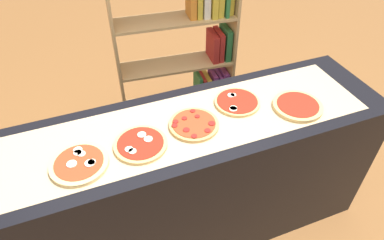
# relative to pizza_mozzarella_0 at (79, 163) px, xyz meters

# --- Properties ---
(ground_plane) EXTENTS (12.00, 12.00, 0.00)m
(ground_plane) POSITION_rel_pizza_mozzarella_0_xyz_m (0.59, 0.09, -0.96)
(ground_plane) COLOR brown
(counter) EXTENTS (2.21, 0.62, 0.95)m
(counter) POSITION_rel_pizza_mozzarella_0_xyz_m (0.59, 0.09, -0.49)
(counter) COLOR black
(counter) RESTS_ON ground_plane
(parchment_paper) EXTENTS (1.91, 0.48, 0.00)m
(parchment_paper) POSITION_rel_pizza_mozzarella_0_xyz_m (0.59, 0.09, -0.01)
(parchment_paper) COLOR tan
(parchment_paper) RESTS_ON counter
(pizza_mozzarella_0) EXTENTS (0.27, 0.27, 0.03)m
(pizza_mozzarella_0) POSITION_rel_pizza_mozzarella_0_xyz_m (0.00, 0.00, 0.00)
(pizza_mozzarella_0) COLOR #E5C17F
(pizza_mozzarella_0) RESTS_ON parchment_paper
(pizza_mozzarella_1) EXTENTS (0.26, 0.26, 0.02)m
(pizza_mozzarella_1) POSITION_rel_pizza_mozzarella_0_xyz_m (0.29, 0.02, -0.00)
(pizza_mozzarella_1) COLOR #DBB26B
(pizza_mozzarella_1) RESTS_ON parchment_paper
(pizza_pepperoni_2) EXTENTS (0.26, 0.26, 0.02)m
(pizza_pepperoni_2) POSITION_rel_pizza_mozzarella_0_xyz_m (0.59, 0.06, -0.00)
(pizza_pepperoni_2) COLOR tan
(pizza_pepperoni_2) RESTS_ON parchment_paper
(pizza_mozzarella_3) EXTENTS (0.25, 0.25, 0.02)m
(pizza_mozzarella_3) POSITION_rel_pizza_mozzarella_0_xyz_m (0.88, 0.15, -0.00)
(pizza_mozzarella_3) COLOR #DBB26B
(pizza_mozzarella_3) RESTS_ON parchment_paper
(pizza_plain_4) EXTENTS (0.27, 0.27, 0.02)m
(pizza_plain_4) POSITION_rel_pizza_mozzarella_0_xyz_m (1.18, -0.00, -0.00)
(pizza_plain_4) COLOR #DBB26B
(pizza_plain_4) RESTS_ON parchment_paper
(bookshelf) EXTENTS (0.91, 0.33, 1.47)m
(bookshelf) POSITION_rel_pizza_mozzarella_0_xyz_m (0.94, 0.98, -0.25)
(bookshelf) COLOR tan
(bookshelf) RESTS_ON ground_plane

